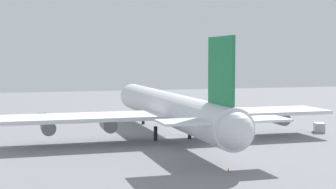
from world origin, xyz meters
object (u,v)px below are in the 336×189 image
object	(u,v)px
cargo_container_fore	(319,127)
safety_cone_nose	(146,117)
safety_cone_tail	(228,170)
fuel_truck	(38,118)
cargo_container_aft	(276,111)
cargo_airplane	(169,109)

from	to	relation	value
cargo_container_fore	safety_cone_nose	bearing A→B (deg)	40.89
safety_cone_nose	safety_cone_tail	size ratio (longest dim) A/B	1.05
fuel_truck	cargo_container_aft	bearing A→B (deg)	-90.02
safety_cone_nose	safety_cone_tail	distance (m)	63.33
fuel_truck	safety_cone_nose	bearing A→B (deg)	-88.00
fuel_truck	safety_cone_nose	size ratio (longest dim) A/B	7.90
cargo_airplane	safety_cone_tail	world-z (taller)	cargo_airplane
cargo_container_fore	safety_cone_tail	xyz separation A→B (m)	(-29.32, 33.34, -0.70)
cargo_airplane	fuel_truck	distance (m)	39.41
cargo_container_fore	safety_cone_tail	size ratio (longest dim) A/B	6.48
cargo_airplane	safety_cone_nose	xyz separation A→B (m)	(32.04, -3.37, -5.42)
safety_cone_tail	fuel_truck	bearing A→B (deg)	20.39
cargo_container_fore	safety_cone_nose	size ratio (longest dim) A/B	6.18
cargo_container_aft	safety_cone_nose	world-z (taller)	cargo_container_aft
cargo_airplane	safety_cone_nose	size ratio (longest dim) A/B	120.38
cargo_container_fore	safety_cone_tail	distance (m)	44.40
cargo_airplane	fuel_truck	size ratio (longest dim) A/B	15.23
cargo_airplane	cargo_container_aft	size ratio (longest dim) A/B	24.32
cargo_airplane	safety_cone_tail	bearing A→B (deg)	178.84
fuel_truck	safety_cone_nose	xyz separation A→B (m)	(0.95, -27.14, -0.79)
safety_cone_nose	cargo_container_aft	bearing A→B (deg)	-91.50
cargo_container_aft	cargo_container_fore	bearing A→B (deg)	167.24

